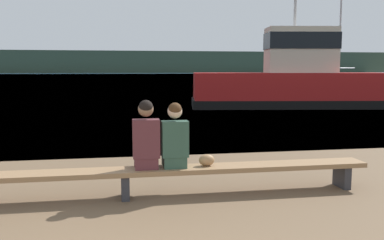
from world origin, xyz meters
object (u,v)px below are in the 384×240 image
object	(u,v)px
person_left	(146,138)
moored_sailboat	(341,88)
tugboat_red	(292,82)
bench_main	(125,174)
shopping_bag	(207,160)
person_right	(175,139)

from	to	relation	value
person_left	moored_sailboat	bearing A→B (deg)	54.74
tugboat_red	moored_sailboat	xyz separation A→B (m)	(6.71, 7.25, -0.67)
person_left	moored_sailboat	distance (m)	25.84
moored_sailboat	tugboat_red	bearing A→B (deg)	116.17
bench_main	shopping_bag	distance (m)	1.25
person_right	shopping_bag	bearing A→B (deg)	2.09
tugboat_red	moored_sailboat	world-z (taller)	moored_sailboat
person_left	moored_sailboat	size ratio (longest dim) A/B	0.12
moored_sailboat	person_right	bearing A→B (deg)	124.46
tugboat_red	shopping_bag	bearing A→B (deg)	160.80
person_left	person_right	xyz separation A→B (m)	(0.43, 0.00, -0.03)
person_left	person_right	bearing A→B (deg)	0.25
person_right	shopping_bag	distance (m)	0.60
person_left	shopping_bag	distance (m)	0.99
person_right	tugboat_red	world-z (taller)	tugboat_red
bench_main	person_left	size ratio (longest dim) A/B	7.35
bench_main	shopping_bag	xyz separation A→B (m)	(1.24, 0.03, 0.16)
person_right	tugboat_red	distance (m)	15.89
person_left	moored_sailboat	world-z (taller)	moored_sailboat
person_right	moored_sailboat	bearing A→B (deg)	55.52
person_left	tugboat_red	distance (m)	16.10
person_left	shopping_bag	size ratio (longest dim) A/B	4.26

